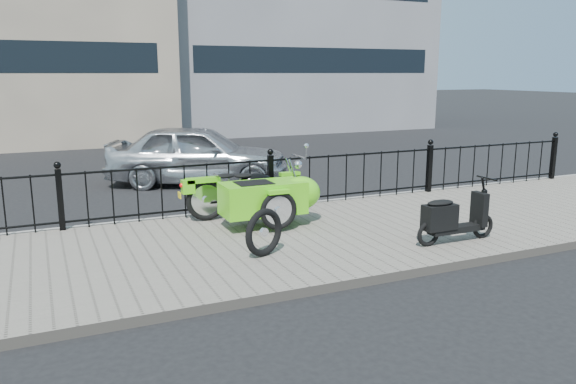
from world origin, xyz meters
name	(u,v)px	position (x,y,z in m)	size (l,w,h in m)	color
ground	(302,233)	(0.00, 0.00, 0.00)	(120.00, 120.00, 0.00)	black
sidewalk	(316,237)	(0.00, -0.50, 0.06)	(30.00, 3.80, 0.12)	slate
curb	(268,209)	(0.00, 1.44, 0.06)	(30.00, 0.10, 0.12)	gray
iron_fence	(271,183)	(0.00, 1.30, 0.59)	(14.11, 0.11, 1.08)	black
motorcycle_sidecar	(270,195)	(-0.42, 0.32, 0.59)	(2.28, 1.48, 0.98)	black
scooter	(452,219)	(1.55, -1.71, 0.48)	(1.35, 0.39, 0.92)	black
spare_tire	(264,232)	(-1.11, -1.16, 0.44)	(0.65, 0.65, 0.09)	black
sedan_car	(198,154)	(-0.43, 4.59, 0.69)	(1.63, 4.05, 1.38)	#B8BAC0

